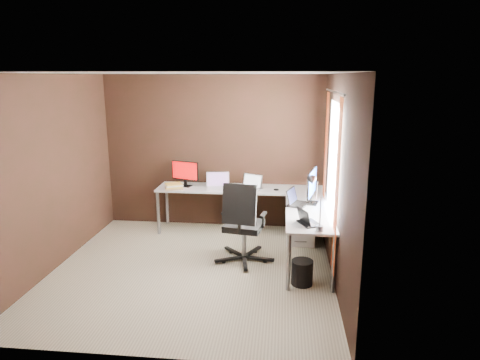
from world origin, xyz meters
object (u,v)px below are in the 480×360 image
object	(u,v)px
laptop_black_small	(307,221)
desk_lamp	(315,196)
drawer_pedestal	(300,223)
laptop_black_big	(296,201)
monitor_right	(312,184)
wastebasket	(302,272)
monitor_left	(185,172)
laptop_white	(218,185)
book_stack	(174,186)
laptop_silver	(251,186)
office_chair	(243,238)

from	to	relation	value
laptop_black_small	desk_lamp	world-z (taller)	desk_lamp
drawer_pedestal	laptop_black_big	size ratio (longest dim) A/B	1.49
monitor_right	wastebasket	size ratio (longest dim) A/B	1.94
monitor_right	desk_lamp	bearing A→B (deg)	-168.76
laptop_black_big	wastebasket	size ratio (longest dim) A/B	1.32
monitor_left	laptop_black_big	bearing A→B (deg)	-8.43
laptop_white	desk_lamp	world-z (taller)	desk_lamp
monitor_left	monitor_right	world-z (taller)	monitor_right
desk_lamp	wastebasket	world-z (taller)	desk_lamp
book_stack	laptop_white	bearing A→B (deg)	11.45
drawer_pedestal	laptop_silver	bearing A→B (deg)	158.86
laptop_white	laptop_black_big	size ratio (longest dim) A/B	1.00
laptop_black_small	wastebasket	distance (m)	0.64
office_chair	laptop_black_small	bearing A→B (deg)	-20.27
drawer_pedestal	monitor_right	xyz separation A→B (m)	(0.12, -0.40, 0.71)
monitor_right	laptop_silver	xyz separation A→B (m)	(-0.90, 0.71, -0.23)
drawer_pedestal	laptop_black_small	world-z (taller)	laptop_black_small
office_chair	wastebasket	size ratio (longest dim) A/B	3.72
laptop_black_big	desk_lamp	size ratio (longest dim) A/B	0.63
office_chair	monitor_left	bearing A→B (deg)	141.69
office_chair	book_stack	bearing A→B (deg)	150.49
office_chair	desk_lamp	bearing A→B (deg)	-25.78
monitor_right	laptop_white	distance (m)	1.62
laptop_silver	monitor_right	bearing A→B (deg)	-13.19
monitor_left	desk_lamp	bearing A→B (deg)	-25.58
monitor_right	laptop_black_small	xyz separation A→B (m)	(-0.10, -0.87, -0.23)
desk_lamp	wastebasket	bearing A→B (deg)	146.83
drawer_pedestal	desk_lamp	world-z (taller)	desk_lamp
laptop_white	laptop_black_small	world-z (taller)	laptop_white
monitor_left	laptop_black_big	size ratio (longest dim) A/B	1.13
book_stack	wastebasket	bearing A→B (deg)	-38.56
laptop_black_small	desk_lamp	bearing A→B (deg)	177.65
book_stack	wastebasket	xyz separation A→B (m)	(1.97, -1.57, -0.62)
laptop_white	laptop_silver	world-z (taller)	laptop_white
drawer_pedestal	laptop_black_small	xyz separation A→B (m)	(0.02, -1.28, 0.48)
laptop_silver	laptop_white	bearing A→B (deg)	-156.60
wastebasket	drawer_pedestal	bearing A→B (deg)	89.14
laptop_black_big	desk_lamp	bearing A→B (deg)	-149.66
book_stack	desk_lamp	distance (m)	2.66
book_stack	office_chair	size ratio (longest dim) A/B	0.29
monitor_right	laptop_white	xyz separation A→B (m)	(-1.43, 0.72, -0.23)
laptop_white	laptop_black_big	world-z (taller)	laptop_white
laptop_white	desk_lamp	bearing A→B (deg)	-60.74
monitor_right	office_chair	size ratio (longest dim) A/B	0.52
laptop_black_small	office_chair	size ratio (longest dim) A/B	0.32
monitor_left	office_chair	xyz separation A→B (m)	(1.06, -1.18, -0.63)
laptop_silver	wastebasket	world-z (taller)	laptop_silver
monitor_left	laptop_white	size ratio (longest dim) A/B	1.14
desk_lamp	wastebasket	distance (m)	0.98
office_chair	wastebasket	world-z (taller)	office_chair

